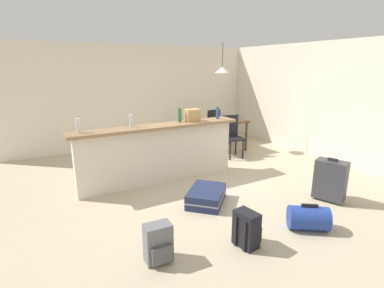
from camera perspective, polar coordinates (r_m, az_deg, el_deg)
The scene contains 19 objects.
ground_plane at distance 5.26m, azimuth 2.29°, elevation -7.58°, with size 13.00×13.00×0.05m, color #BCAD8E.
wall_back at distance 7.66m, azimuth -9.73°, elevation 9.21°, with size 6.60×0.10×2.50m, color silver.
wall_right at distance 7.18m, azimuth 22.53°, elevation 7.93°, with size 0.10×6.00×2.50m, color silver.
partition_half_wall at distance 5.12m, azimuth -6.34°, elevation -2.21°, with size 2.80×0.20×0.97m, color silver.
bar_countertop at distance 5.00m, azimuth -6.51°, elevation 3.39°, with size 2.96×0.40×0.05m, color #93704C.
bottle_white at distance 4.68m, azimuth -21.28°, elevation 3.32°, with size 0.07×0.07×0.22m, color silver.
bottle_clear at distance 4.90m, azimuth -11.77°, elevation 4.46°, with size 0.06×0.06×0.20m, color silver.
bottle_green at distance 5.23m, azimuth -2.44°, elevation 5.65°, with size 0.06×0.06×0.25m, color #2D6B38.
bottle_blue at distance 5.58m, azimuth 4.98°, elevation 6.06°, with size 0.06×0.06×0.22m, color #284C89.
grocery_bag at distance 5.29m, azimuth 0.04°, elevation 5.62°, with size 0.26×0.18×0.22m, color tan.
dining_table at distance 7.04m, azimuth 5.76°, elevation 3.88°, with size 1.10×0.80×0.74m.
dining_chair_near_partition at distance 6.61m, azimuth 7.75°, elevation 1.93°, with size 0.45×0.45×0.93m.
dining_chair_far_side at distance 7.53m, azimuth 3.75°, elevation 3.64°, with size 0.45×0.45×0.93m.
pendant_lamp at distance 6.99m, azimuth 5.91°, elevation 14.18°, with size 0.34×0.34×0.71m.
suitcase_flat_navy at distance 4.45m, azimuth 2.82°, elevation -10.07°, with size 0.84×0.84×0.22m.
backpack_black at distance 3.51m, azimuth 10.62°, elevation -16.01°, with size 0.28×0.30×0.42m.
duffel_bag_blue at distance 4.05m, azimuth 21.70°, elevation -13.24°, with size 0.56×0.52×0.34m.
suitcase_upright_charcoal at distance 4.91m, azimuth 25.32°, elevation -6.33°, with size 0.38×0.50×0.67m.
backpack_grey at distance 3.24m, azimuth -6.55°, elevation -18.73°, with size 0.29×0.26×0.42m.
Camera 1 is at (-2.55, -4.14, 1.99)m, focal length 27.40 mm.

